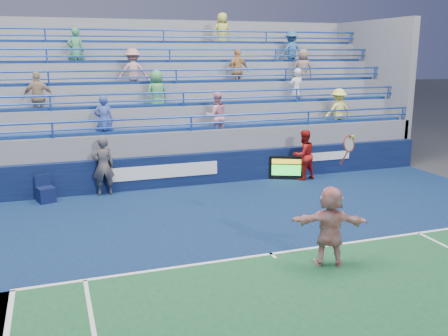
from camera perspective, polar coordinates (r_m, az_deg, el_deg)
name	(u,v)px	position (r m, az deg, el deg)	size (l,w,h in m)	color
ground	(271,255)	(11.57, 5.40, -9.84)	(120.00, 120.00, 0.00)	#333538
sponsor_wall	(194,169)	(17.24, -3.50, -0.16)	(18.00, 0.32, 1.10)	#0A0F39
bleacher_stand	(168,126)	(20.65, -6.38, 4.81)	(18.00, 5.60, 6.13)	slate
serve_speed_board	(286,168)	(18.10, 7.14, 0.01)	(1.17, 0.63, 0.85)	black
judge_chair	(46,194)	(16.22, -19.67, -2.78)	(0.60, 0.61, 0.85)	#0C153D
tennis_player	(330,226)	(10.93, 12.03, -6.48)	(1.71, 1.10, 2.83)	white
line_judge	(103,166)	(16.34, -13.65, 0.22)	(0.70, 0.46, 1.92)	#121632
ball_girl	(304,155)	(18.08, 9.08, 1.47)	(0.88, 0.68, 1.81)	#A31612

